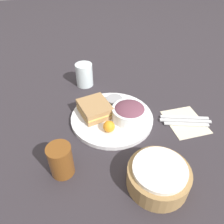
# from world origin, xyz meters

# --- Properties ---
(ground_plane) EXTENTS (4.00, 4.00, 0.00)m
(ground_plane) POSITION_xyz_m (0.00, 0.00, 0.00)
(ground_plane) COLOR #2D282D
(plate) EXTENTS (0.30, 0.30, 0.02)m
(plate) POSITION_xyz_m (0.00, 0.00, 0.01)
(plate) COLOR silver
(plate) RESTS_ON ground_plane
(sandwich) EXTENTS (0.12, 0.14, 0.04)m
(sandwich) POSITION_xyz_m (0.06, -0.03, 0.04)
(sandwich) COLOR #A37A4C
(sandwich) RESTS_ON plate
(salad_bowl) EXTENTS (0.12, 0.12, 0.06)m
(salad_bowl) POSITION_xyz_m (-0.06, 0.02, 0.04)
(salad_bowl) COLOR white
(salad_bowl) RESTS_ON plate
(dressing_cup) EXTENTS (0.06, 0.06, 0.03)m
(dressing_cup) POSITION_xyz_m (-0.02, -0.06, 0.03)
(dressing_cup) COLOR #99999E
(dressing_cup) RESTS_ON plate
(orange_wedge) EXTENTS (0.04, 0.04, 0.04)m
(orange_wedge) POSITION_xyz_m (0.03, 0.07, 0.04)
(orange_wedge) COLOR orange
(orange_wedge) RESTS_ON plate
(drink_glass) EXTENTS (0.07, 0.07, 0.10)m
(drink_glass) POSITION_xyz_m (0.20, 0.18, 0.05)
(drink_glass) COLOR brown
(drink_glass) RESTS_ON ground_plane
(bread_basket) EXTENTS (0.17, 0.17, 0.07)m
(bread_basket) POSITION_xyz_m (-0.05, 0.29, 0.03)
(bread_basket) COLOR #997547
(bread_basket) RESTS_ON ground_plane
(napkin) EXTENTS (0.13, 0.15, 0.00)m
(napkin) POSITION_xyz_m (-0.25, 0.08, 0.00)
(napkin) COLOR beige
(napkin) RESTS_ON ground_plane
(fork) EXTENTS (0.17, 0.07, 0.01)m
(fork) POSITION_xyz_m (-0.26, 0.07, 0.01)
(fork) COLOR silver
(fork) RESTS_ON napkin
(knife) EXTENTS (0.18, 0.07, 0.01)m
(knife) POSITION_xyz_m (-0.25, 0.08, 0.01)
(knife) COLOR silver
(knife) RESTS_ON napkin
(spoon) EXTENTS (0.15, 0.06, 0.01)m
(spoon) POSITION_xyz_m (-0.25, 0.10, 0.01)
(spoon) COLOR silver
(spoon) RESTS_ON napkin
(water_glass) EXTENTS (0.07, 0.07, 0.10)m
(water_glass) POSITION_xyz_m (0.06, -0.26, 0.05)
(water_glass) COLOR silver
(water_glass) RESTS_ON ground_plane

